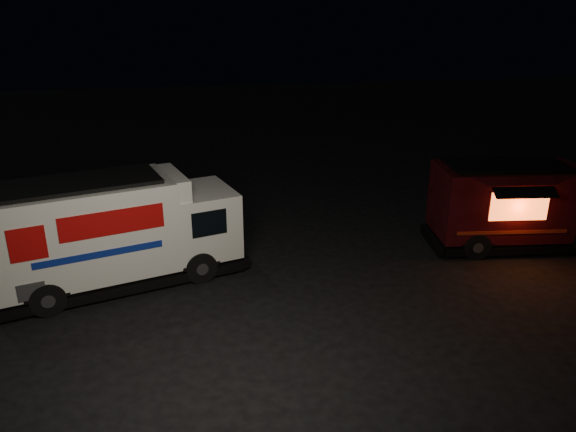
# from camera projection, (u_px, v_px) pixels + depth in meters

# --- Properties ---
(ground) EXTENTS (80.00, 80.00, 0.00)m
(ground) POSITION_uv_depth(u_px,v_px,m) (292.00, 306.00, 13.96)
(ground) COLOR black
(ground) RESTS_ON ground
(white_truck) EXTENTS (6.88, 3.99, 2.95)m
(white_truck) POSITION_uv_depth(u_px,v_px,m) (119.00, 230.00, 14.70)
(white_truck) COLOR silver
(white_truck) RESTS_ON ground
(red_truck) EXTENTS (5.85, 2.73, 2.63)m
(red_truck) POSITION_uv_depth(u_px,v_px,m) (524.00, 205.00, 17.03)
(red_truck) COLOR #3D0B11
(red_truck) RESTS_ON ground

